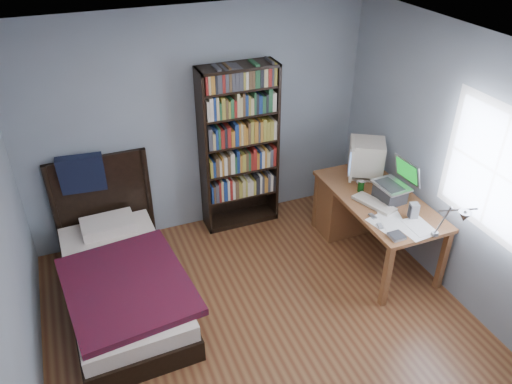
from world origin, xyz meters
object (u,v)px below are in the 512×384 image
desk_lamp (460,218)px  bookshelf (239,149)px  desk (355,203)px  bed (120,276)px  crt_monitor (365,157)px  laptop (392,190)px  keyboard (374,203)px  speaker (414,211)px  soda_can (361,186)px

desk_lamp → bookshelf: bearing=116.7°
desk → bed: bed is taller
crt_monitor → laptop: (0.02, -0.50, -0.13)m
desk → keyboard: keyboard is taller
crt_monitor → bookshelf: (-1.17, 0.71, -0.02)m
speaker → bookshelf: size_ratio=0.08×
desk_lamp → soda_can: bearing=95.0°
keyboard → bed: size_ratio=0.21×
desk_lamp → speaker: (0.09, 0.64, -0.35)m
laptop → bed: size_ratio=0.21×
bookshelf → bed: bearing=-152.3°
laptop → keyboard: size_ratio=0.97×
laptop → desk_lamp: size_ratio=0.80×
keyboard → soda_can: size_ratio=3.73×
laptop → keyboard: (-0.21, -0.02, -0.10)m
crt_monitor → soda_can: size_ratio=4.49×
desk_lamp → keyboard: bearing=97.2°
soda_can → bed: (-2.52, 0.15, -0.53)m
desk_lamp → soda_can: desk_lamp is taller
keyboard → bed: bearing=150.7°
bed → desk_lamp: bearing=-27.9°
laptop → bookshelf: size_ratio=0.23×
laptop → keyboard: laptop is taller
laptop → bookshelf: (-1.19, 1.21, 0.11)m
desk → soda_can: size_ratio=12.58×
laptop → speaker: (0.01, -0.35, -0.04)m
keyboard → desk_lamp: bearing=-102.4°
laptop → bed: bed is taller
speaker → desk_lamp: bearing=-82.9°
speaker → crt_monitor: bearing=107.3°
bookshelf → laptop: bearing=-45.5°
desk → keyboard: size_ratio=3.37×
desk_lamp → bed: desk_lamp is taller
desk → speaker: bearing=-83.7°
soda_can → bookshelf: bearing=136.2°
speaker → bookshelf: (-1.20, 1.56, 0.15)m
desk → soda_can: (-0.11, -0.23, 0.38)m
bookshelf → bed: size_ratio=0.92×
laptop → bed: (-2.72, 0.41, -0.59)m
speaker → bookshelf: bookshelf is taller
soda_can → bed: 2.58m
bookshelf → soda_can: bearing=-43.8°
speaker → bed: bed is taller
speaker → soda_can: size_ratio=1.34×
crt_monitor → bookshelf: size_ratio=0.28×
speaker → soda_can: (-0.20, 0.61, -0.02)m
desk_lamp → bookshelf: bookshelf is taller
crt_monitor → laptop: bearing=-87.6°
desk → desk_lamp: bearing=-90.1°
keyboard → speaker: bearing=-76.5°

